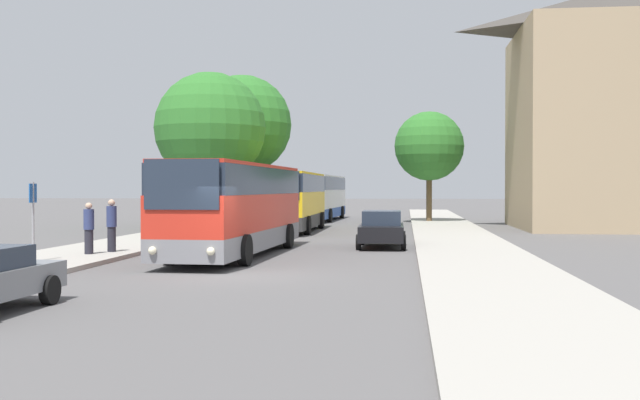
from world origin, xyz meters
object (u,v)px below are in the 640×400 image
(bus_rear, at_px, (320,196))
(tree_left_far, at_px, (210,128))
(bus_stop_sign, at_px, (33,212))
(parked_car_right_near, at_px, (382,229))
(tree_right_near, at_px, (429,146))
(pedestrian_waiting_near, at_px, (89,228))
(bus_middle, at_px, (293,200))
(pedestrian_waiting_far, at_px, (112,225))
(tree_left_near, at_px, (242,125))
(bus_front, at_px, (236,207))

(bus_rear, height_order, tree_left_far, tree_left_far)
(bus_stop_sign, relative_size, tree_left_far, 0.28)
(bus_rear, bearing_deg, tree_left_far, -105.93)
(parked_car_right_near, xyz_separation_m, tree_right_near, (2.61, 22.04, 4.60))
(pedestrian_waiting_near, bearing_deg, bus_middle, 14.03)
(pedestrian_waiting_far, height_order, tree_left_near, tree_left_near)
(bus_middle, xyz_separation_m, tree_left_far, (-4.90, 0.38, 4.15))
(bus_middle, bearing_deg, tree_left_near, 123.45)
(bus_front, distance_m, bus_stop_sign, 6.99)
(bus_rear, xyz_separation_m, pedestrian_waiting_near, (-4.50, -31.54, -0.75))
(bus_middle, height_order, tree_left_near, tree_left_near)
(bus_front, relative_size, tree_right_near, 1.56)
(bus_stop_sign, relative_size, pedestrian_waiting_near, 1.39)
(bus_stop_sign, distance_m, tree_left_far, 20.27)
(parked_car_right_near, bearing_deg, pedestrian_waiting_near, 30.09)
(bus_middle, distance_m, tree_left_near, 9.43)
(bus_rear, bearing_deg, pedestrian_waiting_far, -95.37)
(bus_front, relative_size, pedestrian_waiting_near, 6.66)
(tree_left_near, xyz_separation_m, tree_left_far, (-0.48, -6.38, -0.72))
(bus_front, relative_size, parked_car_right_near, 2.78)
(pedestrian_waiting_near, relative_size, pedestrian_waiting_far, 0.95)
(bus_rear, relative_size, tree_left_far, 1.34)
(bus_middle, xyz_separation_m, bus_stop_sign, (-5.34, -19.44, -0.07))
(pedestrian_waiting_near, relative_size, tree_right_near, 0.23)
(bus_middle, bearing_deg, bus_front, -89.03)
(bus_rear, bearing_deg, bus_front, -87.09)
(parked_car_right_near, xyz_separation_m, bus_stop_sign, (-10.68, -8.62, 0.92))
(bus_rear, xyz_separation_m, pedestrian_waiting_far, (-4.07, -30.58, -0.69))
(tree_left_far, bearing_deg, bus_front, -71.88)
(bus_rear, xyz_separation_m, tree_left_far, (-4.72, -14.40, 4.11))
(bus_rear, relative_size, bus_stop_sign, 4.81)
(bus_stop_sign, height_order, tree_left_near, tree_left_near)
(bus_front, distance_m, pedestrian_waiting_far, 4.53)
(bus_middle, bearing_deg, pedestrian_waiting_near, -105.35)
(bus_rear, bearing_deg, parked_car_right_near, -75.63)
(parked_car_right_near, relative_size, tree_right_near, 0.56)
(pedestrian_waiting_far, bearing_deg, parked_car_right_near, -1.66)
(bus_stop_sign, bearing_deg, pedestrian_waiting_far, 73.34)
(bus_rear, relative_size, pedestrian_waiting_far, 6.33)
(tree_left_near, bearing_deg, tree_left_far, -94.31)
(tree_left_near, height_order, tree_right_near, tree_left_near)
(bus_stop_sign, height_order, pedestrian_waiting_near, bus_stop_sign)
(bus_stop_sign, bearing_deg, bus_front, 37.69)
(parked_car_right_near, distance_m, pedestrian_waiting_far, 10.81)
(bus_middle, relative_size, parked_car_right_near, 2.43)
(pedestrian_waiting_near, bearing_deg, bus_rear, 21.53)
(pedestrian_waiting_far, bearing_deg, tree_left_near, 61.33)
(bus_stop_sign, xyz_separation_m, tree_left_near, (0.92, 26.20, 4.94))
(bus_front, relative_size, tree_left_near, 1.23)
(tree_right_near, bearing_deg, bus_stop_sign, -113.43)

